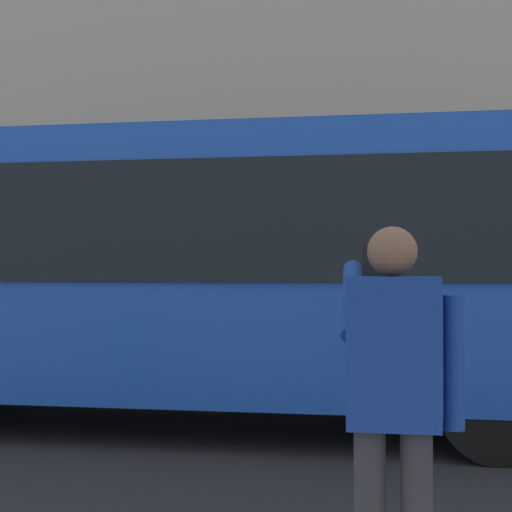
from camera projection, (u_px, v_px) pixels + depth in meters
The scene contains 4 objects.
ground_plane at pixel (350, 425), 7.56m from camera, with size 60.00×60.00×0.00m, color #232326.
building_facade_far at pixel (358, 55), 14.38m from camera, with size 28.00×1.55×12.00m.
red_bus at pixel (185, 267), 7.65m from camera, with size 9.05×2.54×3.08m.
pedestrian_photographer at pixel (394, 388), 3.12m from camera, with size 0.53×0.52×1.70m.
Camera 1 is at (-0.19, 7.66, 1.66)m, focal length 50.04 mm.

